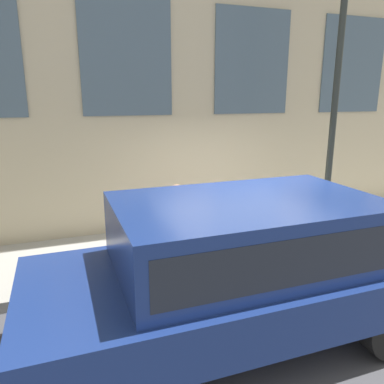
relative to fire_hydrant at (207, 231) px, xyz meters
name	(u,v)px	position (x,y,z in m)	size (l,w,h in m)	color
ground_plane	(238,272)	(-0.57, -0.35, -0.59)	(80.00, 80.00, 0.00)	#47474C
sidewalk	(213,244)	(0.54, -0.35, -0.51)	(2.22, 60.00, 0.16)	#9E9B93
building_facade	(191,5)	(1.80, -0.35, 4.00)	(0.33, 40.00, 9.16)	#C6B793
fire_hydrant	(207,231)	(0.00, 0.00, 0.00)	(0.29, 0.42, 0.84)	red
person	(177,212)	(0.22, 0.47, 0.33)	(0.30, 0.20, 1.26)	navy
parked_truck_navy_near	(241,258)	(-2.08, 0.41, 0.43)	(2.09, 4.84, 1.74)	black
street_lamp	(340,50)	(0.01, -2.51, 3.08)	(0.36, 0.36, 5.66)	#2D332D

